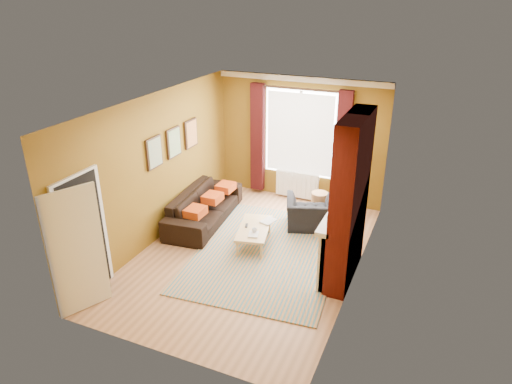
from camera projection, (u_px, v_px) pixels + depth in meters
ground at (251, 254)px, 8.41m from camera, size 5.50×5.50×0.00m
room_walls at (290, 185)px, 7.86m from camera, size 3.82×5.54×2.83m
striped_rug at (268, 252)px, 8.44m from camera, size 2.83×3.72×0.02m
sofa at (204, 206)px, 9.48m from camera, size 1.12×2.36×0.67m
armchair at (311, 213)px, 9.22m from camera, size 1.21×1.13×0.64m
coffee_table at (254, 229)px, 8.60m from camera, size 0.79×1.20×0.37m
wicker_stool at (319, 202)px, 9.92m from camera, size 0.40×0.40×0.45m
floor_lamp at (364, 166)px, 9.39m from camera, size 0.25×0.25×1.44m
book_a at (249, 234)px, 8.32m from camera, size 0.24×0.28×0.02m
book_b at (264, 219)px, 8.86m from camera, size 0.30×0.36×0.02m
mug at (254, 231)px, 8.38m from camera, size 0.12×0.12×0.09m
tv_remote at (247, 226)px, 8.63m from camera, size 0.09×0.15×0.02m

